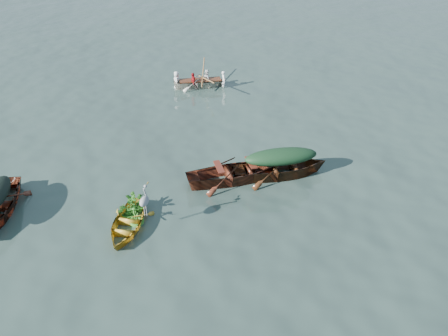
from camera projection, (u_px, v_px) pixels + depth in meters
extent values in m
plane|color=#32463E|center=(207.00, 201.00, 13.14)|extent=(140.00, 140.00, 0.00)
imported|color=gold|center=(128.00, 228.00, 12.07)|extent=(1.50, 2.81, 0.69)
imported|color=#502B12|center=(279.00, 176.00, 14.28)|extent=(4.49, 3.09, 1.01)
imported|color=#5F2817|center=(235.00, 181.00, 14.04)|extent=(4.43, 3.31, 1.01)
imported|color=beige|center=(200.00, 87.00, 20.78)|extent=(3.66, 2.40, 0.80)
ellipsoid|color=black|center=(281.00, 156.00, 13.87)|extent=(2.47, 1.70, 0.52)
imported|color=#1A6119|center=(132.00, 198.00, 12.18)|extent=(0.81, 0.98, 0.60)
imported|color=white|center=(200.00, 72.00, 20.37)|extent=(2.65, 1.87, 0.76)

